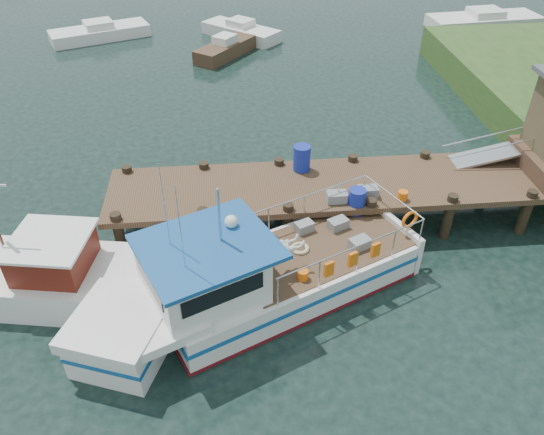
{
  "coord_description": "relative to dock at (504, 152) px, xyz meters",
  "views": [
    {
      "loc": [
        -2.16,
        -13.84,
        10.61
      ],
      "look_at": [
        -1.0,
        -1.5,
        1.3
      ],
      "focal_mm": 35.0,
      "sensor_mm": 36.0,
      "label": 1
    }
  ],
  "objects": [
    {
      "name": "ground_plane",
      "position": [
        -6.51,
        -0.01,
        -2.24
      ],
      "size": [
        160.0,
        160.0,
        0.0
      ],
      "primitive_type": "plane",
      "color": "black"
    },
    {
      "name": "dock",
      "position": [
        0.0,
        0.0,
        0.0
      ],
      "size": [
        16.6,
        3.0,
        4.78
      ],
      "color": "#493322",
      "rests_on": "ground"
    },
    {
      "name": "lobster_boat",
      "position": [
        -8.36,
        -3.67,
        -1.37
      ],
      "size": [
        9.53,
        6.15,
        4.79
      ],
      "rotation": [
        0.0,
        0.0,
        0.43
      ],
      "color": "silver",
      "rests_on": "ground"
    },
    {
      "name": "work_boat",
      "position": [
        -14.29,
        -2.63,
        -1.58
      ],
      "size": [
        7.93,
        3.55,
        4.15
      ],
      "rotation": [
        0.0,
        0.0,
        -0.18
      ],
      "color": "silver",
      "rests_on": "ground"
    },
    {
      "name": "moored_rowboat",
      "position": [
        -8.53,
        15.45,
        -1.8
      ],
      "size": [
        3.6,
        4.07,
        1.19
      ],
      "rotation": [
        0.0,
        0.0,
        0.38
      ],
      "color": "#493322",
      "rests_on": "ground"
    },
    {
      "name": "moored_a",
      "position": [
        -16.0,
        19.21,
        -1.85
      ],
      "size": [
        6.04,
        4.0,
        1.05
      ],
      "rotation": [
        0.0,
        0.0,
        0.04
      ],
      "color": "silver",
      "rests_on": "ground"
    },
    {
      "name": "moored_b",
      "position": [
        -7.52,
        18.59,
        -1.83
      ],
      "size": [
        4.78,
        4.62,
        1.1
      ],
      "rotation": [
        0.0,
        0.0,
        -0.14
      ],
      "color": "silver",
      "rests_on": "ground"
    },
    {
      "name": "moored_c",
      "position": [
        8.0,
        19.23,
        -1.83
      ],
      "size": [
        7.23,
        3.07,
        1.11
      ],
      "rotation": [
        0.0,
        0.0,
        -0.08
      ],
      "color": "silver",
      "rests_on": "ground"
    }
  ]
}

